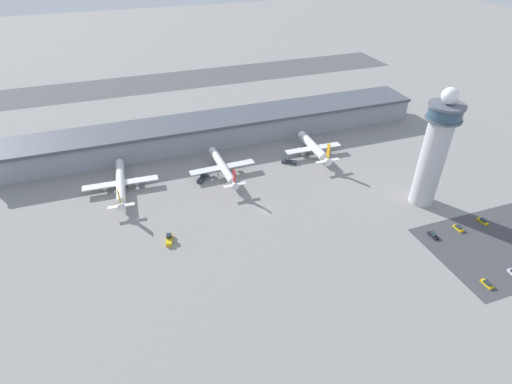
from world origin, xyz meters
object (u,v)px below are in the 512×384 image
Objects in this scene: control_tower at (435,150)px; service_truck_fuel at (289,162)px; car_silver_sedan at (487,284)px; car_white_wagon at (483,221)px; car_green_van at (433,235)px; car_maroon_suv at (458,228)px; airplane_gate_alpha at (120,183)px; service_truck_baggage at (169,239)px; service_truck_catering at (203,178)px; airplane_gate_charlie at (314,148)px; airplane_gate_bravo at (223,167)px.

service_truck_fuel is at bearing 129.74° from control_tower.
control_tower is 11.72× the size of car_silver_sedan.
car_silver_sedan is at bearing -132.69° from car_white_wagon.
car_green_van is 25.18m from car_white_wagon.
control_tower is 11.86× the size of car_maroon_suv.
airplane_gate_alpha is 151.13m from car_silver_sedan.
service_truck_baggage is 1.54× the size of car_silver_sedan.
airplane_gate_alpha reaches higher than service_truck_fuel.
service_truck_catering is at bearing -179.09° from service_truck_fuel.
airplane_gate_alpha is 1.22× the size of airplane_gate_charlie.
airplane_gate_bravo is 50.06m from airplane_gate_charlie.
car_white_wagon is at bearing -51.85° from service_truck_fuel.
service_truck_catering is at bearing 127.78° from car_silver_sedan.
airplane_gate_charlie reaches higher than car_white_wagon.
car_white_wagon is at bearing -34.92° from service_truck_catering.
car_white_wagon is (40.29, -73.97, -3.88)m from airplane_gate_charlie.
airplane_gate_bravo is at bearing 141.89° from car_white_wagon.
airplane_gate_charlie is at bearing 11.58° from service_truck_fuel.
car_silver_sedan is at bearing -89.72° from car_green_van.
car_maroon_suv is (12.37, 26.92, 0.06)m from car_silver_sedan.
service_truck_catering is at bearing -176.17° from airplane_gate_bravo.
car_green_van is at bearing 90.28° from car_silver_sedan.
car_white_wagon is at bearing 47.31° from car_silver_sedan.
car_silver_sedan is (30.59, -97.99, -0.33)m from service_truck_fuel.
service_truck_baggage reaches higher than car_green_van.
service_truck_baggage is 1.42× the size of car_green_van.
car_white_wagon is 1.10× the size of car_maroon_suv.
service_truck_baggage is (14.78, -42.60, -2.87)m from airplane_gate_alpha.
airplane_gate_alpha is 156.10m from car_white_wagon.
service_truck_fuel is (-41.43, 49.83, -24.57)m from control_tower.
airplane_gate_alpha is at bearing 138.14° from car_silver_sedan.
airplane_gate_alpha is 8.32× the size of car_white_wagon.
control_tower is at bearing -5.30° from service_truck_baggage.
car_green_van is at bearing -117.10° from control_tower.
car_green_van is (30.46, -71.28, -0.28)m from service_truck_fuel.
car_white_wagon is at bearing -28.17° from airplane_gate_alpha.
service_truck_fuel is at bearing 113.14° from car_green_van.
car_maroon_suv is at bearing -30.61° from airplane_gate_alpha.
airplane_gate_charlie reaches higher than airplane_gate_alpha.
car_maroon_suv is at bearing -85.89° from control_tower.
airplane_gate_charlie is 7.47× the size of car_maroon_suv.
airplane_gate_alpha is 9.14× the size of car_maroon_suv.
car_silver_sedan is at bearing -102.69° from control_tower.
service_truck_catering reaches higher than car_white_wagon.
car_maroon_suv is (1.53, -21.23, -24.83)m from control_tower.
service_truck_fuel is 78.06m from service_truck_baggage.
airplane_gate_bravo reaches higher than airplane_gate_alpha.
airplane_gate_charlie is at bearing 3.63° from airplane_gate_bravo.
airplane_gate_bravo is at bearing 123.65° from car_silver_sedan.
service_truck_fuel is 83.04m from car_maroon_suv.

